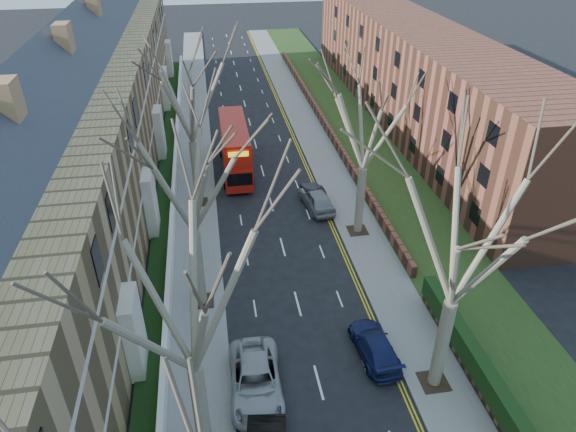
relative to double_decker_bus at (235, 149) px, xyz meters
name	(u,v)px	position (x,y,z in m)	size (l,w,h in m)	color
pavement_left	(194,147)	(-3.68, 5.50, -2.01)	(3.00, 102.00, 0.12)	slate
pavement_right	(314,139)	(8.32, 5.50, -2.01)	(3.00, 102.00, 0.12)	slate
terrace_left	(88,131)	(-11.32, -2.50, 3.46)	(9.70, 78.00, 13.60)	#967C4C
flats_right	(414,74)	(19.78, 9.50, 2.92)	(13.97, 54.00, 10.00)	brown
front_wall_left	(175,181)	(-5.33, -2.50, -1.45)	(0.30, 78.00, 1.00)	white
grass_verge_right	(357,136)	(12.82, 5.50, -1.92)	(6.00, 102.00, 0.06)	#223814
tree_left_mid	(183,284)	(-3.38, -27.50, 7.49)	(10.50, 10.50, 14.71)	#685F4A
tree_left_far	(186,165)	(-3.38, -17.50, 7.18)	(10.15, 10.15, 14.22)	#685F4A
tree_left_dist	(187,87)	(-3.38, -5.50, 7.49)	(10.50, 10.50, 14.71)	#685F4A
tree_right_mid	(468,224)	(8.02, -25.50, 7.49)	(10.50, 10.50, 14.71)	#685F4A
tree_right_far	(368,111)	(8.02, -11.50, 7.18)	(10.15, 10.15, 14.22)	#685F4A
double_decker_bus	(235,149)	(0.00, 0.00, 0.00)	(2.59, 10.01, 4.22)	#A7160B
car_left_far	(256,380)	(-0.85, -24.53, -1.31)	(2.52, 5.47, 1.52)	#A0A1A5
car_right_near	(375,346)	(5.63, -23.16, -1.42)	(1.81, 4.46, 1.30)	#161E4E
car_right_mid	(317,199)	(5.78, -7.61, -1.29)	(1.83, 4.56, 1.55)	gray
car_right_far	(314,194)	(5.79, -6.59, -1.41)	(1.38, 3.95, 1.30)	black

